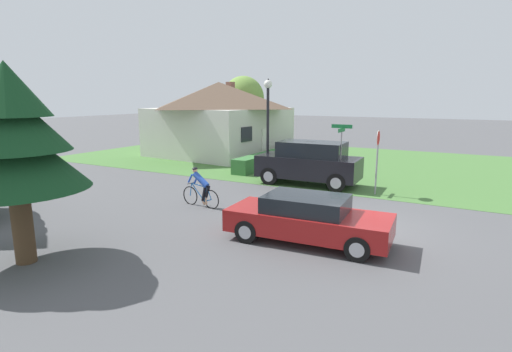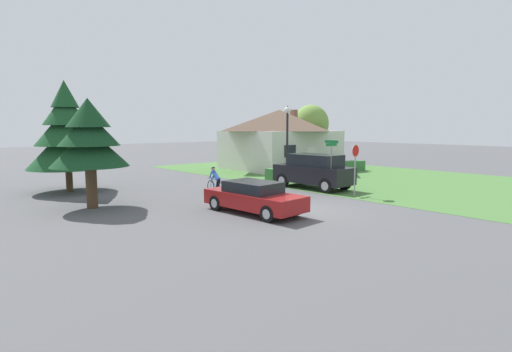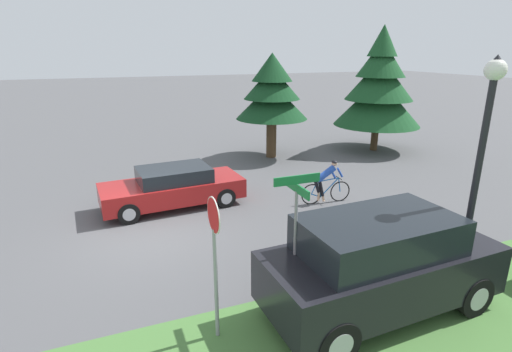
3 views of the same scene
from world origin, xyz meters
TOP-DOWN VIEW (x-y plane):
  - ground_plane at (0.00, 0.00)m, footprint 140.00×140.00m
  - sedan_left_lane at (-1.93, 0.93)m, footprint 2.06×4.65m
  - cyclist at (-0.39, 5.79)m, footprint 0.44×1.78m
  - parked_suv_right at (5.11, 3.65)m, footprint 2.13×4.75m
  - stop_sign at (4.66, 0.50)m, footprint 0.64×0.07m
  - street_lamp at (5.12, 5.83)m, footprint 0.40×0.40m
  - street_name_sign at (4.64, 2.04)m, footprint 0.90×0.90m
  - conifer_tall_near at (-6.63, 6.53)m, footprint 3.35×3.35m
  - conifer_tall_far at (-5.95, 12.04)m, footprint 4.27×4.27m

SIDE VIEW (x-z plane):
  - ground_plane at x=0.00m, z-range 0.00..0.00m
  - sedan_left_lane at x=-1.93m, z-range 0.00..1.34m
  - cyclist at x=-0.39m, z-range -0.03..1.46m
  - parked_suv_right at x=5.11m, z-range 0.03..2.05m
  - stop_sign at x=4.66m, z-range 0.52..3.21m
  - street_name_sign at x=4.64m, z-range 0.54..3.42m
  - conifer_tall_near at x=-6.63m, z-range 0.69..5.55m
  - conifer_tall_far at x=-5.95m, z-range 0.10..6.24m
  - street_lamp at x=5.12m, z-range 0.89..5.79m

